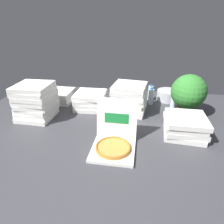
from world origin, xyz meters
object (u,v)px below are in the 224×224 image
at_px(pizza_stack_left_mid, 36,101).
at_px(water_bottle_3, 174,100).
at_px(pizza_stack_center_near, 59,96).
at_px(ice_bucket, 168,95).
at_px(pizza_stack_left_far, 90,100).
at_px(open_pizza_box, 114,139).
at_px(water_bottle_2, 151,96).
at_px(pizza_stack_right_far, 185,126).
at_px(water_bottle_1, 150,93).
at_px(pizza_stack_right_near, 129,98).
at_px(water_bottle_0, 184,94).
at_px(potted_plant, 188,93).

height_order(pizza_stack_left_mid, water_bottle_3, pizza_stack_left_mid).
relative_size(pizza_stack_center_near, ice_bucket, 1.26).
bearing_deg(pizza_stack_left_far, open_pizza_box, -61.16).
bearing_deg(water_bottle_2, pizza_stack_left_far, -163.21).
bearing_deg(ice_bucket, pizza_stack_left_far, -157.72).
height_order(pizza_stack_right_far, water_bottle_1, water_bottle_1).
bearing_deg(ice_bucket, pizza_stack_right_near, -138.79).
relative_size(water_bottle_0, water_bottle_1, 1.00).
height_order(pizza_stack_center_near, water_bottle_1, water_bottle_1).
bearing_deg(water_bottle_2, water_bottle_1, 92.19).
height_order(open_pizza_box, water_bottle_3, open_pizza_box).
relative_size(pizza_stack_left_far, water_bottle_2, 1.90).
height_order(pizza_stack_right_far, potted_plant, potted_plant).
height_order(pizza_stack_left_mid, water_bottle_1, pizza_stack_left_mid).
height_order(pizza_stack_center_near, ice_bucket, pizza_stack_center_near).
distance_m(water_bottle_2, water_bottle_3, 0.28).
distance_m(pizza_stack_right_near, pizza_stack_right_far, 0.71).
bearing_deg(pizza_stack_left_mid, water_bottle_0, 23.32).
relative_size(pizza_stack_left_mid, pizza_stack_center_near, 1.05).
xyz_separation_m(water_bottle_1, potted_plant, (0.40, -0.35, 0.16)).
relative_size(pizza_stack_left_far, pizza_stack_center_near, 1.09).
bearing_deg(open_pizza_box, water_bottle_0, 56.33).
xyz_separation_m(pizza_stack_left_far, pizza_stack_left_mid, (-0.53, -0.35, 0.10)).
bearing_deg(open_pizza_box, pizza_stack_left_far, 118.84).
distance_m(open_pizza_box, ice_bucket, 1.30).
xyz_separation_m(pizza_stack_right_far, water_bottle_3, (-0.03, 0.61, 0.01)).
relative_size(ice_bucket, potted_plant, 0.64).
distance_m(pizza_stack_left_far, water_bottle_1, 0.83).
bearing_deg(pizza_stack_left_far, ice_bucket, 22.28).
distance_m(pizza_stack_right_near, water_bottle_2, 0.37).
xyz_separation_m(pizza_stack_right_near, ice_bucket, (0.50, 0.44, -0.10)).
xyz_separation_m(pizza_stack_right_near, water_bottle_3, (0.54, 0.19, -0.06)).
relative_size(pizza_stack_right_near, water_bottle_1, 1.95).
relative_size(pizza_stack_left_mid, water_bottle_1, 1.83).
bearing_deg(water_bottle_0, pizza_stack_left_mid, -156.68).
relative_size(water_bottle_2, water_bottle_3, 1.00).
xyz_separation_m(pizza_stack_center_near, water_bottle_2, (1.23, 0.09, 0.03)).
bearing_deg(pizza_stack_left_far, pizza_stack_center_near, 164.52).
bearing_deg(pizza_stack_left_mid, pizza_stack_right_far, -4.00).
distance_m(open_pizza_box, pizza_stack_right_near, 0.74).
distance_m(pizza_stack_left_mid, ice_bucket, 1.69).
bearing_deg(open_pizza_box, pizza_stack_right_near, 84.74).
distance_m(open_pizza_box, pizza_stack_left_mid, 1.04).
bearing_deg(pizza_stack_left_far, water_bottle_0, 18.29).
distance_m(pizza_stack_left_far, water_bottle_3, 1.04).
relative_size(pizza_stack_right_near, pizza_stack_right_far, 1.10).
relative_size(pizza_stack_right_near, water_bottle_2, 1.95).
distance_m(pizza_stack_left_far, ice_bucket, 1.07).
bearing_deg(water_bottle_1, pizza_stack_right_far, -69.14).
bearing_deg(pizza_stack_center_near, water_bottle_1, 10.14).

